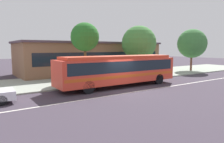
# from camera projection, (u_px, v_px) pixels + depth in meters

# --- Properties ---
(ground_plane) EXTENTS (120.00, 120.00, 0.00)m
(ground_plane) POSITION_uv_depth(u_px,v_px,m) (124.00, 91.00, 16.68)
(ground_plane) COLOR #3C343F
(sidewalk_slab) EXTENTS (60.00, 8.00, 0.12)m
(sidewalk_slab) POSITION_uv_depth(u_px,v_px,m) (84.00, 79.00, 22.50)
(sidewalk_slab) COLOR #989F91
(sidewalk_slab) RESTS_ON ground_plane
(lane_stripe_center) EXTENTS (56.00, 0.16, 0.01)m
(lane_stripe_center) POSITION_uv_depth(u_px,v_px,m) (131.00, 92.00, 16.02)
(lane_stripe_center) COLOR silver
(lane_stripe_center) RESTS_ON ground_plane
(transit_bus) EXTENTS (11.36, 2.63, 2.74)m
(transit_bus) POSITION_uv_depth(u_px,v_px,m) (119.00, 69.00, 18.35)
(transit_bus) COLOR red
(transit_bus) RESTS_ON ground_plane
(pedestrian_waiting_near_sign) EXTENTS (0.44, 0.44, 1.75)m
(pedestrian_waiting_near_sign) POSITION_uv_depth(u_px,v_px,m) (125.00, 69.00, 22.13)
(pedestrian_waiting_near_sign) COLOR #7A685E
(pedestrian_waiting_near_sign) RESTS_ON sidewalk_slab
(pedestrian_walking_along_curb) EXTENTS (0.44, 0.44, 1.79)m
(pedestrian_walking_along_curb) POSITION_uv_depth(u_px,v_px,m) (87.00, 71.00, 20.31)
(pedestrian_walking_along_curb) COLOR #3E2C31
(pedestrian_walking_along_curb) RESTS_ON sidewalk_slab
(bus_stop_sign) EXTENTS (0.12, 0.44, 2.58)m
(bus_stop_sign) POSITION_uv_depth(u_px,v_px,m) (147.00, 63.00, 22.63)
(bus_stop_sign) COLOR gray
(bus_stop_sign) RESTS_ON sidewalk_slab
(street_tree_near_stop) EXTENTS (2.84, 2.84, 5.82)m
(street_tree_near_stop) POSITION_uv_depth(u_px,v_px,m) (85.00, 37.00, 20.64)
(street_tree_near_stop) COLOR brown
(street_tree_near_stop) RESTS_ON sidewalk_slab
(street_tree_mid_block) EXTENTS (4.20, 4.20, 5.99)m
(street_tree_mid_block) POSITION_uv_depth(u_px,v_px,m) (139.00, 43.00, 25.23)
(street_tree_mid_block) COLOR brown
(street_tree_mid_block) RESTS_ON sidewalk_slab
(street_tree_far_end) EXTENTS (4.20, 4.20, 6.05)m
(street_tree_far_end) POSITION_uv_depth(u_px,v_px,m) (192.00, 44.00, 30.36)
(street_tree_far_end) COLOR brown
(street_tree_far_end) RESTS_ON sidewalk_slab
(station_building) EXTENTS (19.65, 7.81, 4.22)m
(station_building) POSITION_uv_depth(u_px,v_px,m) (91.00, 57.00, 29.09)
(station_building) COLOR #865C43
(station_building) RESTS_ON ground_plane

